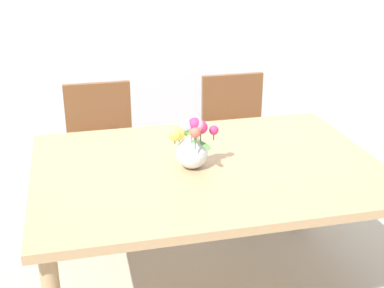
# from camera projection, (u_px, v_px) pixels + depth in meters

# --- Properties ---
(dining_table) EXTENTS (1.66, 1.18, 0.75)m
(dining_table) POSITION_uv_depth(u_px,v_px,m) (208.00, 179.00, 2.55)
(dining_table) COLOR tan
(dining_table) RESTS_ON ground_plane
(chair_left) EXTENTS (0.42, 0.42, 0.90)m
(chair_left) POSITION_uv_depth(u_px,v_px,m) (101.00, 145.00, 3.35)
(chair_left) COLOR brown
(chair_left) RESTS_ON ground_plane
(chair_right) EXTENTS (0.42, 0.42, 0.90)m
(chair_right) POSITION_uv_depth(u_px,v_px,m) (236.00, 133.00, 3.54)
(chair_right) COLOR brown
(chair_right) RESTS_ON ground_plane
(flower_vase) EXTENTS (0.24, 0.23, 0.26)m
(flower_vase) POSITION_uv_depth(u_px,v_px,m) (192.00, 144.00, 2.44)
(flower_vase) COLOR silver
(flower_vase) RESTS_ON dining_table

